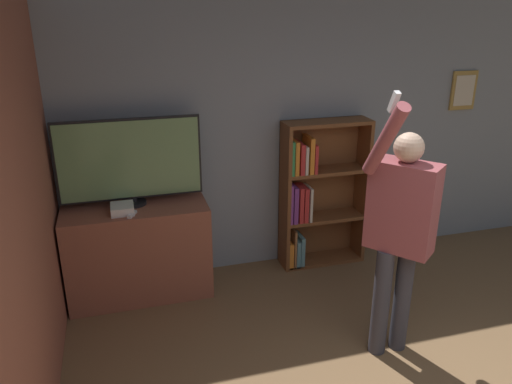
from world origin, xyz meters
TOP-DOWN VIEW (x-y plane):
  - wall_back at (0.01, 3.14)m, footprint 6.66×0.09m
  - wall_side_brick at (-2.36, 1.56)m, footprint 0.06×4.71m
  - tv_ledge at (-1.67, 2.82)m, footprint 1.26×0.52m
  - television at (-1.67, 2.90)m, footprint 1.23×0.22m
  - game_console at (-1.78, 2.74)m, footprint 0.19×0.21m
  - remote_loose at (-1.70, 2.65)m, footprint 0.09×0.14m
  - bookshelf at (0.09, 2.96)m, footprint 0.87×0.28m
  - person at (0.12, 1.47)m, footprint 0.61×0.58m

SIDE VIEW (x-z plane):
  - tv_ledge at x=-1.67m, z-range 0.00..0.87m
  - bookshelf at x=0.09m, z-range 0.00..1.50m
  - remote_loose at x=-1.70m, z-range 0.87..0.89m
  - game_console at x=-1.78m, z-range 0.87..0.94m
  - person at x=0.12m, z-range 0.03..2.10m
  - television at x=-1.67m, z-range 0.88..1.66m
  - wall_side_brick at x=-2.36m, z-range 0.00..2.70m
  - wall_back at x=0.01m, z-range 0.00..2.70m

